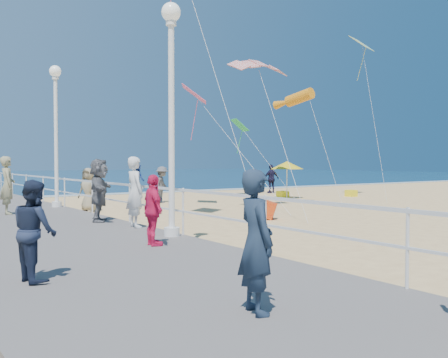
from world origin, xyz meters
TOP-DOWN VIEW (x-y plane):
  - ground at (0.00, 0.00)m, footprint 160.00×160.00m
  - surf_line at (0.00, 20.50)m, footprint 160.00×1.20m
  - boardwalk at (-7.50, 0.00)m, footprint 5.00×44.00m
  - railing at (-5.05, 0.00)m, footprint 0.05×42.00m
  - lamp_post_mid at (-5.35, 0.00)m, footprint 0.44×0.44m
  - lamp_post_far at (-5.35, 9.00)m, footprint 0.44×0.44m
  - woman_holding_toddler at (-5.40, 1.87)m, footprint 0.47×0.69m
  - toddler_held at (-5.25, 2.02)m, footprint 0.32×0.40m
  - spectator_0 at (-7.39, -5.68)m, footprint 0.51×0.67m
  - spectator_3 at (-6.30, -0.95)m, footprint 0.45×0.88m
  - spectator_5 at (-5.71, 3.62)m, footprint 1.23×1.73m
  - spectator_6 at (-7.44, 7.20)m, footprint 0.52×0.73m
  - spectator_7 at (-9.05, -2.67)m, footprint 0.63×0.77m
  - beach_walker_a at (1.06, 12.70)m, footprint 1.37×1.31m
  - beach_walker_b at (10.78, 15.55)m, footprint 1.17×0.58m
  - beach_walker_c at (-3.65, 10.32)m, footprint 0.98×1.08m
  - box_kite at (0.77, 3.93)m, footprint 0.89×0.89m
  - beach_umbrella at (8.28, 11.23)m, footprint 1.90×1.90m
  - beach_chair_left at (8.46, 11.78)m, footprint 0.55×0.55m
  - beach_chair_right at (12.59, 10.25)m, footprint 0.55×0.55m
  - kite_parafoil at (2.72, 6.87)m, footprint 2.80×0.94m
  - kite_windsock at (6.28, 8.10)m, footprint 0.98×2.56m
  - kite_diamond_pink at (1.33, 9.97)m, footprint 1.67×1.75m
  - kite_diamond_multi at (12.61, 9.58)m, footprint 1.63×1.45m
  - kite_diamond_green at (7.30, 14.44)m, footprint 1.15×1.32m

SIDE VIEW (x-z plane):
  - ground at x=0.00m, z-range 0.00..0.00m
  - surf_line at x=0.00m, z-range 0.01..0.05m
  - boardwalk at x=-7.50m, z-range 0.00..0.40m
  - beach_chair_left at x=8.46m, z-range 0.00..0.40m
  - beach_chair_right at x=12.59m, z-range 0.00..0.40m
  - box_kite at x=0.77m, z-range -0.07..0.67m
  - beach_walker_c at x=-3.65m, z-range 0.00..1.85m
  - beach_walker_a at x=1.06m, z-range 0.00..1.87m
  - beach_walker_b at x=10.78m, z-range 0.00..1.92m
  - spectator_3 at x=-6.30m, z-range 0.40..1.85m
  - spectator_7 at x=-9.05m, z-range 0.40..1.86m
  - spectator_0 at x=-7.39m, z-range 0.40..2.03m
  - railing at x=-5.05m, z-range 0.98..1.53m
  - spectator_5 at x=-5.71m, z-range 0.40..2.20m
  - woman_holding_toddler at x=-5.40m, z-range 0.40..2.24m
  - spectator_6 at x=-7.44m, z-range 0.40..2.29m
  - toddler_held at x=-5.25m, z-range 1.25..2.05m
  - beach_umbrella at x=8.28m, z-range 0.84..2.98m
  - lamp_post_mid at x=-5.35m, z-range 1.00..6.32m
  - lamp_post_far at x=-5.35m, z-range 1.00..6.32m
  - kite_diamond_green at x=7.30m, z-range 3.97..4.70m
  - kite_diamond_pink at x=1.33m, z-range 4.86..5.69m
  - kite_windsock at x=6.28m, z-range 4.75..5.80m
  - kite_parafoil at x=2.72m, z-range 6.03..6.68m
  - kite_diamond_multi at x=12.61m, z-range 8.63..9.47m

